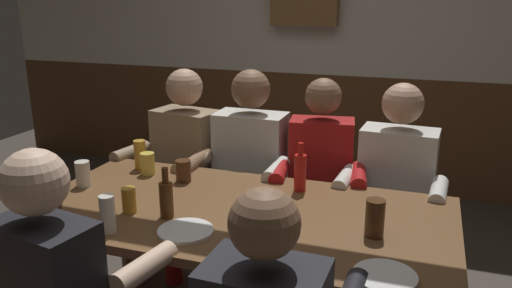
# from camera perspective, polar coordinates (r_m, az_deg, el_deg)

# --- Properties ---
(back_wall_wainscot) EXTENTS (6.59, 0.12, 0.99)m
(back_wall_wainscot) POSITION_cam_1_polar(r_m,az_deg,el_deg) (4.59, 8.85, 1.59)
(back_wall_wainscot) COLOR brown
(back_wall_wainscot) RESTS_ON ground_plane
(dining_table) EXTENTS (1.87, 0.94, 0.73)m
(dining_table) POSITION_cam_1_polar(r_m,az_deg,el_deg) (2.32, -2.04, -9.47)
(dining_table) COLOR brown
(dining_table) RESTS_ON ground_plane
(person_0) EXTENTS (0.57, 0.59, 1.23)m
(person_0) POSITION_cam_1_polar(r_m,az_deg,el_deg) (3.16, -8.36, -1.65)
(person_0) COLOR #997F60
(person_0) RESTS_ON ground_plane
(person_1) EXTENTS (0.55, 0.52, 1.24)m
(person_1) POSITION_cam_1_polar(r_m,az_deg,el_deg) (2.99, -1.00, -2.39)
(person_1) COLOR silver
(person_1) RESTS_ON ground_plane
(person_2) EXTENTS (0.53, 0.57, 1.22)m
(person_2) POSITION_cam_1_polar(r_m,az_deg,el_deg) (2.86, 7.08, -4.06)
(person_2) COLOR #AD1919
(person_2) RESTS_ON ground_plane
(person_3) EXTENTS (0.55, 0.53, 1.21)m
(person_3) POSITION_cam_1_polar(r_m,az_deg,el_deg) (2.83, 15.18, -4.51)
(person_3) COLOR silver
(person_3) RESTS_ON ground_plane
(plate_0) EXTENTS (0.23, 0.23, 0.01)m
(plate_0) POSITION_cam_1_polar(r_m,az_deg,el_deg) (2.10, -7.85, -9.59)
(plate_0) COLOR white
(plate_0) RESTS_ON dining_table
(plate_1) EXTENTS (0.22, 0.22, 0.01)m
(plate_1) POSITION_cam_1_polar(r_m,az_deg,el_deg) (1.83, 14.16, -14.11)
(plate_1) COLOR white
(plate_1) RESTS_ON dining_table
(bottle_0) EXTENTS (0.06, 0.06, 0.22)m
(bottle_0) POSITION_cam_1_polar(r_m,az_deg,el_deg) (2.22, -9.97, -5.95)
(bottle_0) COLOR #593314
(bottle_0) RESTS_ON dining_table
(bottle_1) EXTENTS (0.06, 0.06, 0.24)m
(bottle_1) POSITION_cam_1_polar(r_m,az_deg,el_deg) (2.47, 4.95, -3.06)
(bottle_1) COLOR red
(bottle_1) RESTS_ON dining_table
(pint_glass_0) EXTENTS (0.07, 0.07, 0.15)m
(pint_glass_0) POSITION_cam_1_polar(r_m,az_deg,el_deg) (2.29, -21.66, -6.49)
(pint_glass_0) COLOR #4C2D19
(pint_glass_0) RESTS_ON dining_table
(pint_glass_1) EXTENTS (0.06, 0.06, 0.16)m
(pint_glass_1) POSITION_cam_1_polar(r_m,az_deg,el_deg) (2.85, -12.79, -1.16)
(pint_glass_1) COLOR gold
(pint_glass_1) RESTS_ON dining_table
(pint_glass_2) EXTENTS (0.08, 0.08, 0.15)m
(pint_glass_2) POSITION_cam_1_polar(r_m,az_deg,el_deg) (2.08, 13.11, -8.04)
(pint_glass_2) COLOR #4C2D19
(pint_glass_2) RESTS_ON dining_table
(pint_glass_3) EXTENTS (0.08, 0.08, 0.11)m
(pint_glass_3) POSITION_cam_1_polar(r_m,az_deg,el_deg) (2.63, -8.11, -2.97)
(pint_glass_3) COLOR #4C2D19
(pint_glass_3) RESTS_ON dining_table
(pint_glass_4) EXTENTS (0.07, 0.07, 0.13)m
(pint_glass_4) POSITION_cam_1_polar(r_m,az_deg,el_deg) (2.67, -18.74, -3.17)
(pint_glass_4) COLOR white
(pint_glass_4) RESTS_ON dining_table
(pint_glass_5) EXTENTS (0.08, 0.08, 0.12)m
(pint_glass_5) POSITION_cam_1_polar(r_m,az_deg,el_deg) (2.76, -11.99, -2.15)
(pint_glass_5) COLOR #E5C64C
(pint_glass_5) RESTS_ON dining_table
(pint_glass_6) EXTENTS (0.06, 0.06, 0.16)m
(pint_glass_6) POSITION_cam_1_polar(r_m,az_deg,el_deg) (2.14, -16.22, -7.50)
(pint_glass_6) COLOR white
(pint_glass_6) RESTS_ON dining_table
(pint_glass_7) EXTENTS (0.06, 0.06, 0.11)m
(pint_glass_7) POSITION_cam_1_polar(r_m,az_deg,el_deg) (2.31, -13.98, -6.09)
(pint_glass_7) COLOR gold
(pint_glass_7) RESTS_ON dining_table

